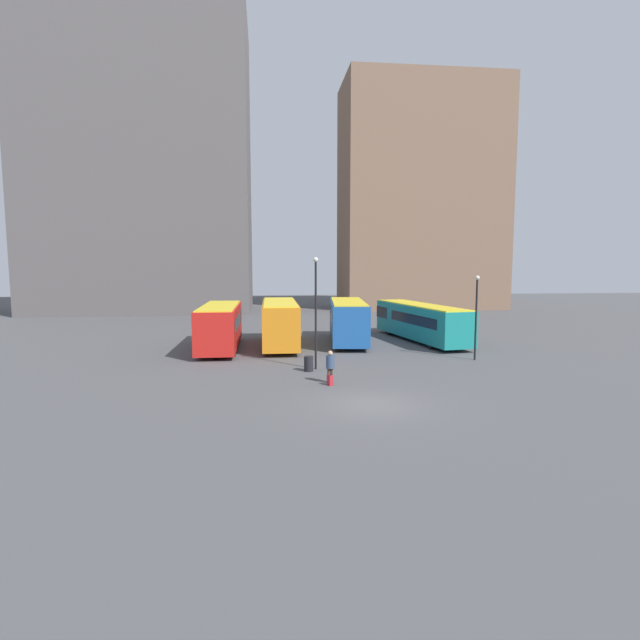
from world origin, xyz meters
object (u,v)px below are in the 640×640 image
object	(u,v)px
lamp_post_0	(476,310)
trash_bin	(309,364)
bus_2	(348,320)
bus_1	(280,322)
bus_0	(220,325)
bus_3	(420,321)
traveler	(330,364)
suitcase	(330,380)
lamp_post_1	(316,305)

from	to	relation	value
lamp_post_0	trash_bin	bearing A→B (deg)	-168.42
trash_bin	bus_2	bearing A→B (deg)	68.79
bus_1	lamp_post_0	size ratio (longest dim) A/B	1.83
bus_0	bus_3	xyz separation A→B (m)	(15.25, 2.33, -0.12)
bus_0	traveler	bearing A→B (deg)	-149.70
bus_2	bus_3	size ratio (longest dim) A/B	0.77
bus_0	suitcase	distance (m)	13.23
bus_0	lamp_post_0	bearing A→B (deg)	-109.91
traveler	trash_bin	bearing A→B (deg)	-4.17
suitcase	lamp_post_1	distance (m)	5.24
bus_1	suitcase	bearing A→B (deg)	-169.99
trash_bin	bus_0	bearing A→B (deg)	124.30
bus_3	suitcase	xyz separation A→B (m)	(-8.95, -13.88, -1.31)
bus_0	suitcase	bearing A→B (deg)	-151.11
bus_0	bus_2	bearing A→B (deg)	-78.20
bus_2	suitcase	distance (m)	13.91
bus_0	bus_2	world-z (taller)	bus_2
bus_2	trash_bin	distance (m)	10.87
lamp_post_1	bus_2	bearing A→B (deg)	70.11
suitcase	bus_1	bearing A→B (deg)	-10.72
bus_1	lamp_post_0	distance (m)	13.84
bus_0	trash_bin	bearing A→B (deg)	-145.43
lamp_post_0	bus_2	bearing A→B (deg)	130.54
lamp_post_1	trash_bin	size ratio (longest dim) A/B	7.47
bus_2	trash_bin	bearing A→B (deg)	165.12
suitcase	bus_2	bearing A→B (deg)	-33.33
bus_0	trash_bin	xyz separation A→B (m)	(5.55, -8.13, -1.27)
traveler	trash_bin	xyz separation A→B (m)	(-0.83, 2.90, -0.55)
bus_0	traveler	xyz separation A→B (m)	(6.38, -11.03, -0.71)
bus_3	traveler	world-z (taller)	bus_3
bus_2	bus_3	xyz separation A→B (m)	(5.80, 0.41, -0.17)
bus_3	trash_bin	distance (m)	14.32
traveler	lamp_post_0	world-z (taller)	lamp_post_0
bus_3	trash_bin	xyz separation A→B (m)	(-9.71, -10.47, -1.15)
suitcase	lamp_post_0	xyz separation A→B (m)	(9.89, 5.59, 2.86)
bus_0	bus_3	distance (m)	15.43
bus_2	bus_3	bearing A→B (deg)	-79.68
traveler	trash_bin	size ratio (longest dim) A/B	1.93
lamp_post_0	bus_3	bearing A→B (deg)	96.44
bus_0	bus_3	bearing A→B (deg)	-81.03
bus_0	bus_1	world-z (taller)	bus_1
bus_1	lamp_post_0	world-z (taller)	lamp_post_0
suitcase	traveler	bearing A→B (deg)	-28.94
lamp_post_0	trash_bin	world-z (taller)	lamp_post_0
bus_3	traveler	size ratio (longest dim) A/B	7.51
bus_0	bus_1	xyz separation A→B (m)	(4.23, 0.89, 0.09)
bus_0	traveler	distance (m)	12.77
lamp_post_0	trash_bin	size ratio (longest dim) A/B	6.21
traveler	bus_1	bearing A→B (deg)	-9.96
bus_0	lamp_post_1	distance (m)	9.88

